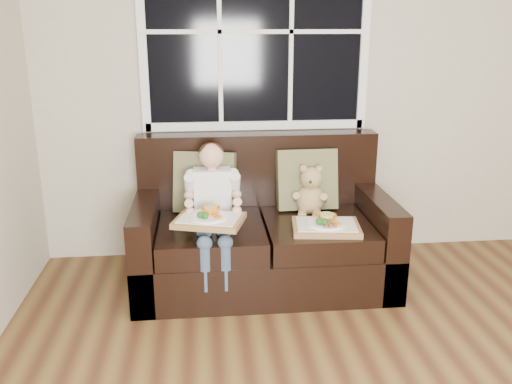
{
  "coord_description": "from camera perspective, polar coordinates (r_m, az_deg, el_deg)",
  "views": [
    {
      "loc": [
        -1.07,
        -1.42,
        1.7
      ],
      "look_at": [
        -0.74,
        1.85,
        0.68
      ],
      "focal_mm": 38.0,
      "sensor_mm": 36.0,
      "label": 1
    }
  ],
  "objects": [
    {
      "name": "teddy_bear",
      "position": [
        3.72,
        5.78,
        -0.16
      ],
      "size": [
        0.24,
        0.28,
        0.35
      ],
      "rotation": [
        0.0,
        0.0,
        -0.22
      ],
      "color": "tan",
      "rests_on": "loveseat"
    },
    {
      "name": "window_back",
      "position": [
        3.92,
        -0.06,
        16.53
      ],
      "size": [
        1.62,
        0.04,
        1.37
      ],
      "color": "black",
      "rests_on": "room_walls"
    },
    {
      "name": "child",
      "position": [
        3.49,
        -4.56,
        -0.65
      ],
      "size": [
        0.35,
        0.59,
        0.8
      ],
      "color": "white",
      "rests_on": "loveseat"
    },
    {
      "name": "pillow_left",
      "position": [
        3.74,
        -5.42,
        1.02
      ],
      "size": [
        0.45,
        0.28,
        0.43
      ],
      "rotation": [
        -0.21,
        0.0,
        -0.22
      ],
      "color": "olive",
      "rests_on": "loveseat"
    },
    {
      "name": "loveseat",
      "position": [
        3.73,
        0.66,
        -4.64
      ],
      "size": [
        1.7,
        0.92,
        0.96
      ],
      "color": "black",
      "rests_on": "ground"
    },
    {
      "name": "tray_right",
      "position": [
        3.46,
        7.39,
        -3.51
      ],
      "size": [
        0.46,
        0.37,
        0.1
      ],
      "rotation": [
        0.0,
        0.0,
        -0.12
      ],
      "color": "olive",
      "rests_on": "loveseat"
    },
    {
      "name": "pillow_right",
      "position": [
        3.81,
        5.37,
        1.33
      ],
      "size": [
        0.43,
        0.2,
        0.43
      ],
      "rotation": [
        -0.21,
        0.0,
        0.03
      ],
      "color": "olive",
      "rests_on": "loveseat"
    },
    {
      "name": "tray_left",
      "position": [
        3.29,
        -4.93,
        -2.8
      ],
      "size": [
        0.47,
        0.41,
        0.09
      ],
      "rotation": [
        0.0,
        0.0,
        -0.29
      ],
      "color": "olive",
      "rests_on": "child"
    }
  ]
}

